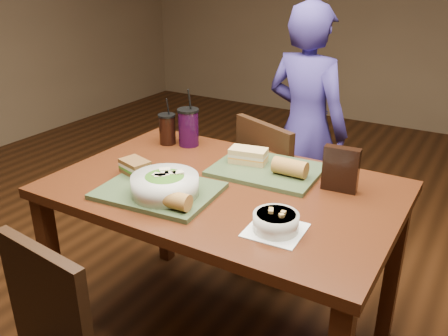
{
  "coord_description": "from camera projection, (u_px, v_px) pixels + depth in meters",
  "views": [
    {
      "loc": [
        0.84,
        -1.41,
        1.52
      ],
      "look_at": [
        0.0,
        0.0,
        0.82
      ],
      "focal_mm": 38.0,
      "sensor_mm": 36.0,
      "label": 1
    }
  ],
  "objects": [
    {
      "name": "dining_table",
      "position": [
        224.0,
        206.0,
        1.85
      ],
      "size": [
        1.3,
        0.85,
        0.75
      ],
      "color": "#461F0E",
      "rests_on": "ground"
    },
    {
      "name": "chair_far",
      "position": [
        270.0,
        191.0,
        2.38
      ],
      "size": [
        0.49,
        0.5,
        0.86
      ],
      "color": "black",
      "rests_on": "ground"
    },
    {
      "name": "diner",
      "position": [
        306.0,
        129.0,
        2.64
      ],
      "size": [
        0.56,
        0.42,
        1.37
      ],
      "primitive_type": "imported",
      "rotation": [
        0.0,
        0.0,
        2.94
      ],
      "color": "navy",
      "rests_on": "ground"
    },
    {
      "name": "tray_near",
      "position": [
        159.0,
        191.0,
        1.74
      ],
      "size": [
        0.45,
        0.36,
        0.02
      ],
      "primitive_type": "cube",
      "rotation": [
        0.0,
        0.0,
        0.09
      ],
      "color": "#38482A",
      "rests_on": "dining_table"
    },
    {
      "name": "tray_far",
      "position": [
        267.0,
        170.0,
        1.92
      ],
      "size": [
        0.44,
        0.34,
        0.02
      ],
      "primitive_type": "cube",
      "rotation": [
        0.0,
        0.0,
        0.05
      ],
      "color": "#38482A",
      "rests_on": "dining_table"
    },
    {
      "name": "salad_bowl",
      "position": [
        165.0,
        184.0,
        1.68
      ],
      "size": [
        0.24,
        0.24,
        0.08
      ],
      "color": "silver",
      "rests_on": "tray_near"
    },
    {
      "name": "soup_bowl",
      "position": [
        276.0,
        222.0,
        1.48
      ],
      "size": [
        0.19,
        0.19,
        0.07
      ],
      "color": "white",
      "rests_on": "dining_table"
    },
    {
      "name": "sandwich_near",
      "position": [
        135.0,
        167.0,
        1.86
      ],
      "size": [
        0.13,
        0.11,
        0.06
      ],
      "color": "#593819",
      "rests_on": "tray_near"
    },
    {
      "name": "sandwich_far",
      "position": [
        248.0,
        155.0,
        1.96
      ],
      "size": [
        0.16,
        0.11,
        0.06
      ],
      "color": "tan",
      "rests_on": "tray_far"
    },
    {
      "name": "baguette_near",
      "position": [
        173.0,
        200.0,
        1.59
      ],
      "size": [
        0.12,
        0.07,
        0.06
      ],
      "primitive_type": "cylinder",
      "rotation": [
        0.0,
        1.57,
        0.06
      ],
      "color": "#AD7533",
      "rests_on": "tray_near"
    },
    {
      "name": "baguette_far",
      "position": [
        290.0,
        167.0,
        1.84
      ],
      "size": [
        0.13,
        0.07,
        0.07
      ],
      "primitive_type": "cylinder",
      "rotation": [
        0.0,
        1.57,
        -0.0
      ],
      "color": "#AD7533",
      "rests_on": "tray_far"
    },
    {
      "name": "cup_cola",
      "position": [
        167.0,
        129.0,
        2.2
      ],
      "size": [
        0.08,
        0.08,
        0.22
      ],
      "color": "black",
      "rests_on": "dining_table"
    },
    {
      "name": "cup_berry",
      "position": [
        188.0,
        127.0,
        2.18
      ],
      "size": [
        0.1,
        0.1,
        0.27
      ],
      "color": "black",
      "rests_on": "dining_table"
    },
    {
      "name": "chip_bag",
      "position": [
        341.0,
        169.0,
        1.73
      ],
      "size": [
        0.13,
        0.05,
        0.17
      ],
      "primitive_type": "cube",
      "rotation": [
        0.0,
        0.0,
        0.09
      ],
      "color": "black",
      "rests_on": "dining_table"
    }
  ]
}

